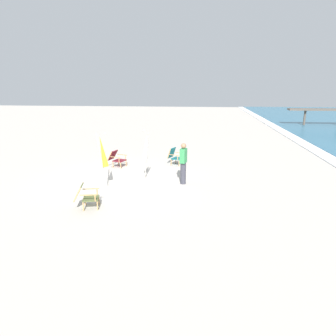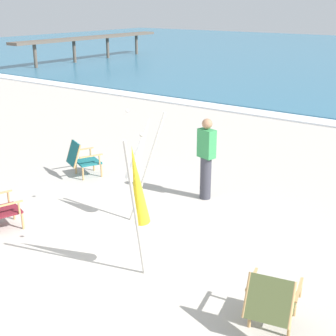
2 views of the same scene
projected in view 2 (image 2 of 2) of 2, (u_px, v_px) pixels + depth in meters
name	position (u px, v px, depth m)	size (l,w,h in m)	color
ground_plane	(114.00, 241.00, 7.69)	(80.00, 80.00, 0.00)	#B2AAA0
surf_band	(319.00, 121.00, 15.32)	(80.00, 1.10, 0.06)	white
beach_chair_mid_center	(81.00, 158.00, 10.39)	(0.80, 0.85, 0.82)	#196066
beach_chair_back_left	(272.00, 299.00, 5.48)	(0.72, 0.86, 0.78)	#515B33
umbrella_furled_white	(141.00, 150.00, 7.96)	(0.71, 0.45, 2.04)	#B7B2A8
umbrella_furled_yellow	(137.00, 187.00, 6.25)	(0.25, 0.44, 2.11)	#B7B2A8
person_near_chairs	(206.00, 158.00, 9.09)	(0.38, 0.28, 1.63)	#383842
pier_distant	(91.00, 39.00, 30.02)	(0.90, 12.17, 1.60)	brown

